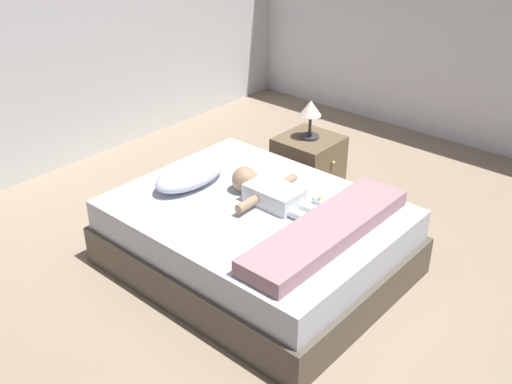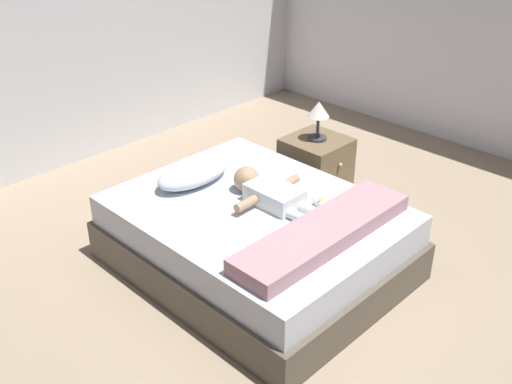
{
  "view_description": "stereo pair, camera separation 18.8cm",
  "coord_description": "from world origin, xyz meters",
  "px_view_note": "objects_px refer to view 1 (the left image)",
  "views": [
    {
      "loc": [
        -2.24,
        -1.43,
        2.34
      ],
      "look_at": [
        0.19,
        0.7,
        0.56
      ],
      "focal_mm": 42.04,
      "sensor_mm": 36.0,
      "label": 1
    },
    {
      "loc": [
        -2.11,
        -1.57,
        2.34
      ],
      "look_at": [
        0.19,
        0.7,
        0.56
      ],
      "focal_mm": 42.04,
      "sensor_mm": 36.0,
      "label": 2
    }
  ],
  "objects_px": {
    "nightstand": "(308,166)",
    "lamp": "(311,112)",
    "baby": "(268,192)",
    "pillow": "(190,175)",
    "toothbrush": "(272,180)",
    "baby_bottle": "(321,202)",
    "bed": "(256,238)"
  },
  "relations": [
    {
      "from": "pillow",
      "to": "lamp",
      "type": "xyz_separation_m",
      "value": [
        1.09,
        -0.17,
        0.17
      ]
    },
    {
      "from": "pillow",
      "to": "baby_bottle",
      "type": "xyz_separation_m",
      "value": [
        0.34,
        -0.82,
        -0.04
      ]
    },
    {
      "from": "nightstand",
      "to": "baby",
      "type": "bearing_deg",
      "value": -158.69
    },
    {
      "from": "bed",
      "to": "pillow",
      "type": "distance_m",
      "value": 0.61
    },
    {
      "from": "nightstand",
      "to": "lamp",
      "type": "distance_m",
      "value": 0.46
    },
    {
      "from": "nightstand",
      "to": "baby_bottle",
      "type": "height_order",
      "value": "baby_bottle"
    },
    {
      "from": "bed",
      "to": "baby",
      "type": "relative_size",
      "value": 2.58
    },
    {
      "from": "baby",
      "to": "toothbrush",
      "type": "xyz_separation_m",
      "value": [
        0.22,
        0.15,
        -0.06
      ]
    },
    {
      "from": "nightstand",
      "to": "lamp",
      "type": "height_order",
      "value": "lamp"
    },
    {
      "from": "baby",
      "to": "lamp",
      "type": "xyz_separation_m",
      "value": [
        0.91,
        0.36,
        0.18
      ]
    },
    {
      "from": "baby",
      "to": "toothbrush",
      "type": "bearing_deg",
      "value": 34.22
    },
    {
      "from": "bed",
      "to": "nightstand",
      "type": "bearing_deg",
      "value": 18.88
    },
    {
      "from": "baby_bottle",
      "to": "baby",
      "type": "bearing_deg",
      "value": 119.14
    },
    {
      "from": "baby",
      "to": "toothbrush",
      "type": "relative_size",
      "value": 5.64
    },
    {
      "from": "toothbrush",
      "to": "nightstand",
      "type": "bearing_deg",
      "value": 16.62
    },
    {
      "from": "toothbrush",
      "to": "baby_bottle",
      "type": "height_order",
      "value": "baby_bottle"
    },
    {
      "from": "lamp",
      "to": "baby_bottle",
      "type": "xyz_separation_m",
      "value": [
        -0.75,
        -0.65,
        -0.21
      ]
    },
    {
      "from": "lamp",
      "to": "pillow",
      "type": "bearing_deg",
      "value": 171.17
    },
    {
      "from": "toothbrush",
      "to": "nightstand",
      "type": "distance_m",
      "value": 0.76
    },
    {
      "from": "bed",
      "to": "baby_bottle",
      "type": "height_order",
      "value": "baby_bottle"
    },
    {
      "from": "nightstand",
      "to": "lamp",
      "type": "xyz_separation_m",
      "value": [
        -0.0,
        0.0,
        0.46
      ]
    },
    {
      "from": "bed",
      "to": "baby",
      "type": "xyz_separation_m",
      "value": [
        0.1,
        -0.01,
        0.3
      ]
    },
    {
      "from": "pillow",
      "to": "bed",
      "type": "bearing_deg",
      "value": -82.17
    },
    {
      "from": "baby",
      "to": "pillow",
      "type": "bearing_deg",
      "value": 108.16
    },
    {
      "from": "pillow",
      "to": "toothbrush",
      "type": "xyz_separation_m",
      "value": [
        0.39,
        -0.38,
        -0.07
      ]
    },
    {
      "from": "toothbrush",
      "to": "nightstand",
      "type": "height_order",
      "value": "nightstand"
    },
    {
      "from": "baby",
      "to": "toothbrush",
      "type": "height_order",
      "value": "baby"
    },
    {
      "from": "pillow",
      "to": "baby",
      "type": "height_order",
      "value": "baby"
    },
    {
      "from": "toothbrush",
      "to": "lamp",
      "type": "height_order",
      "value": "lamp"
    },
    {
      "from": "pillow",
      "to": "nightstand",
      "type": "bearing_deg",
      "value": -8.83
    },
    {
      "from": "bed",
      "to": "pillow",
      "type": "relative_size",
      "value": 3.21
    },
    {
      "from": "pillow",
      "to": "nightstand",
      "type": "xyz_separation_m",
      "value": [
        1.09,
        -0.17,
        -0.29
      ]
    }
  ]
}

